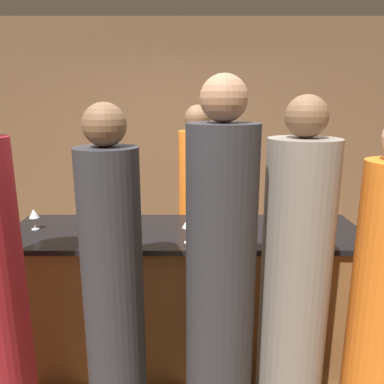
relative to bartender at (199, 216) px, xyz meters
The scene contains 12 objects.
ground_plane 1.12m from the bartender, 97.46° to the right, with size 14.00×14.00×0.00m, color brown.
back_wall 1.56m from the bartender, 93.67° to the left, with size 8.00×0.06×2.80m.
bar_counter 0.81m from the bartender, 97.46° to the right, with size 2.47×0.73×0.98m.
bartender is the anchor object (origin of this frame).
guest_0 1.50m from the bartender, 71.23° to the right, with size 0.35×0.35×1.89m.
guest_2 1.53m from the bartender, 106.79° to the right, with size 0.30×0.30×1.86m.
guest_3 1.55m from the bartender, 86.72° to the right, with size 0.33×0.33×1.97m.
wine_bottle_0 1.03m from the bartender, 42.56° to the right, with size 0.08×0.08×0.27m.
wine_bottle_1 0.93m from the bartender, 29.85° to the right, with size 0.08×0.08×0.30m.
wine_glass_0 1.36m from the bartender, 148.73° to the right, with size 0.07×0.07×0.15m.
wine_glass_1 0.99m from the bartender, 94.27° to the right, with size 0.08×0.08×0.17m.
wine_glass_2 0.99m from the bartender, 59.84° to the right, with size 0.06×0.06×0.17m.
Camera 1 is at (0.05, -2.46, 1.86)m, focal length 35.00 mm.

